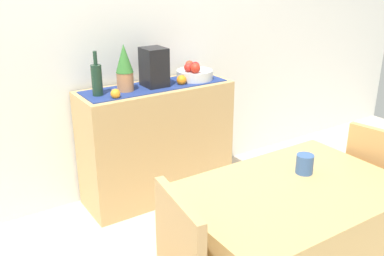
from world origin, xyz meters
name	(u,v)px	position (x,y,z in m)	size (l,w,h in m)	color
room_wall_rear	(125,19)	(0.00, 1.18, 1.35)	(6.40, 0.06, 2.70)	silver
sideboard_console	(157,142)	(0.09, 0.92, 0.44)	(1.14, 0.42, 0.89)	tan
table_runner	(155,86)	(0.09, 0.92, 0.89)	(1.08, 0.32, 0.01)	navy
fruit_bowl	(195,75)	(0.44, 0.92, 0.93)	(0.28, 0.28, 0.07)	silver
apple_right	(195,66)	(0.44, 0.92, 1.00)	(0.07, 0.07, 0.07)	red
apple_front	(188,67)	(0.37, 0.90, 1.00)	(0.07, 0.07, 0.07)	red
apple_center	(189,65)	(0.43, 0.98, 1.00)	(0.07, 0.07, 0.07)	#B53721
apple_upper	(195,68)	(0.39, 0.84, 1.00)	(0.07, 0.07, 0.07)	red
wine_bottle	(97,79)	(-0.35, 0.92, 1.00)	(0.07, 0.07, 0.31)	#1B3525
coffee_maker	(154,67)	(0.09, 0.92, 1.03)	(0.16, 0.18, 0.28)	black
potted_plant	(124,68)	(-0.14, 0.92, 1.06)	(0.12, 0.12, 0.33)	#B77A4E
orange_loose_mid	(182,80)	(0.28, 0.85, 0.92)	(0.07, 0.07, 0.07)	orange
orange_loose_near_bowl	(115,94)	(-0.27, 0.80, 0.92)	(0.07, 0.07, 0.07)	orange
dining_table	(286,253)	(0.02, -0.54, 0.37)	(1.08, 0.73, 0.74)	tan
coffee_cup	(305,164)	(0.19, -0.46, 0.79)	(0.09, 0.09, 0.10)	#35568E
chair_by_corner	(382,222)	(0.83, -0.55, 0.27)	(0.47, 0.47, 0.90)	tan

